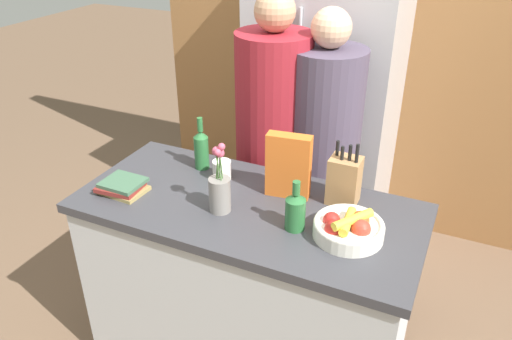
# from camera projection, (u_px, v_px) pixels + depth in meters

# --- Properties ---
(kitchen_island) EXTENTS (1.43, 0.66, 0.90)m
(kitchen_island) POSITION_uv_depth(u_px,v_px,m) (248.00, 288.00, 2.26)
(kitchen_island) COLOR silver
(kitchen_island) RESTS_ON ground_plane
(back_wall_wood) EXTENTS (2.63, 0.12, 2.60)m
(back_wall_wood) POSITION_uv_depth(u_px,v_px,m) (355.00, 27.00, 3.08)
(back_wall_wood) COLOR #9E6B3D
(back_wall_wood) RESTS_ON ground_plane
(refrigerator) EXTENTS (0.82, 0.63, 1.85)m
(refrigerator) POSITION_uv_depth(u_px,v_px,m) (324.00, 102.00, 3.00)
(refrigerator) COLOR #B7B7BC
(refrigerator) RESTS_ON ground_plane
(fruit_bowl) EXTENTS (0.26, 0.26, 0.10)m
(fruit_bowl) POSITION_uv_depth(u_px,v_px,m) (348.00, 227.00, 1.83)
(fruit_bowl) COLOR silver
(fruit_bowl) RESTS_ON kitchen_island
(knife_block) EXTENTS (0.12, 0.10, 0.28)m
(knife_block) POSITION_uv_depth(u_px,v_px,m) (344.00, 180.00, 2.02)
(knife_block) COLOR #A87A4C
(knife_block) RESTS_ON kitchen_island
(flower_vase) EXTENTS (0.09, 0.09, 0.30)m
(flower_vase) POSITION_uv_depth(u_px,v_px,m) (220.00, 189.00, 1.96)
(flower_vase) COLOR gray
(flower_vase) RESTS_ON kitchen_island
(cereal_box) EXTENTS (0.19, 0.08, 0.28)m
(cereal_box) POSITION_uv_depth(u_px,v_px,m) (288.00, 166.00, 2.05)
(cereal_box) COLOR orange
(cereal_box) RESTS_ON kitchen_island
(coffee_mug) EXTENTS (0.09, 0.11, 0.09)m
(coffee_mug) POSITION_uv_depth(u_px,v_px,m) (222.00, 170.00, 2.21)
(coffee_mug) COLOR silver
(coffee_mug) RESTS_ON kitchen_island
(book_stack) EXTENTS (0.20, 0.16, 0.05)m
(book_stack) POSITION_uv_depth(u_px,v_px,m) (122.00, 186.00, 2.12)
(book_stack) COLOR #99844C
(book_stack) RESTS_ON kitchen_island
(bottle_oil) EXTENTS (0.07, 0.07, 0.25)m
(bottle_oil) POSITION_uv_depth(u_px,v_px,m) (201.00, 148.00, 2.28)
(bottle_oil) COLOR #286633
(bottle_oil) RESTS_ON kitchen_island
(bottle_vinegar) EXTENTS (0.08, 0.08, 0.20)m
(bottle_vinegar) POSITION_uv_depth(u_px,v_px,m) (295.00, 210.00, 1.86)
(bottle_vinegar) COLOR #286633
(bottle_vinegar) RESTS_ON kitchen_island
(person_at_sink) EXTENTS (0.38, 0.38, 1.65)m
(person_at_sink) POSITION_uv_depth(u_px,v_px,m) (273.00, 138.00, 2.56)
(person_at_sink) COLOR #383842
(person_at_sink) RESTS_ON ground_plane
(person_in_blue) EXTENTS (0.36, 0.36, 1.59)m
(person_in_blue) POSITION_uv_depth(u_px,v_px,m) (323.00, 151.00, 2.51)
(person_in_blue) COLOR #383842
(person_in_blue) RESTS_ON ground_plane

